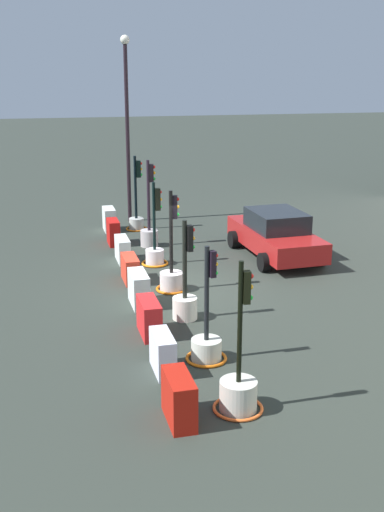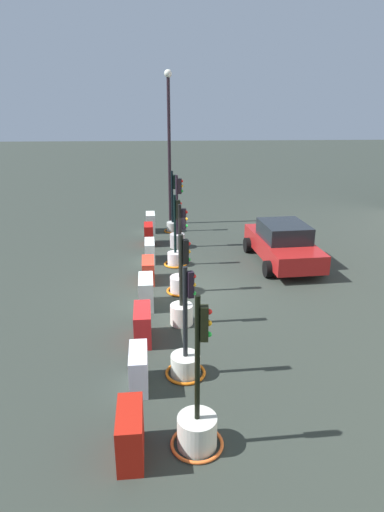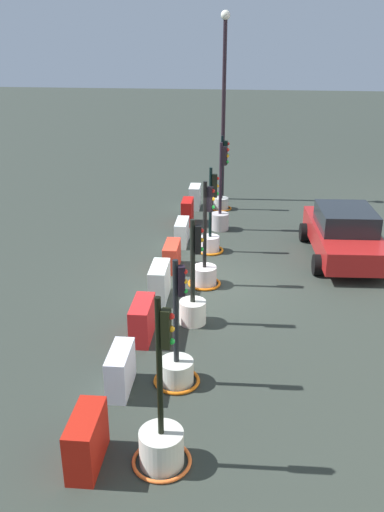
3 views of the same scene
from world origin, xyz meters
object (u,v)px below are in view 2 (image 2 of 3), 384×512
Objects in this scene: construction_barrier_1 at (149,234)px; construction_barrier_6 at (139,369)px; traffic_light_0 at (173,220)px; construction_barrier_2 at (150,251)px; construction_barrier_4 at (146,292)px; car_red_compact at (283,243)px; construction_barrier_3 at (148,270)px; construction_barrier_5 at (143,324)px; traffic_light_5 at (186,359)px; traffic_light_6 at (197,426)px; construction_barrier_0 at (151,222)px; traffic_light_4 at (182,306)px; traffic_light_3 at (181,279)px; street_lamp_post at (169,137)px; traffic_light_2 at (176,254)px; traffic_light_1 at (178,233)px; construction_barrier_7 at (130,434)px.

construction_barrier_6 is at bearing 0.60° from construction_barrier_1.
traffic_light_0 is 4.21m from construction_barrier_2.
construction_barrier_4 is 6.20m from car_red_compact.
construction_barrier_4 is (8.15, -0.97, -0.10)m from traffic_light_0.
construction_barrier_3 is at bearing -179.93° from construction_barrier_4.
construction_barrier_3 is (2.07, 0.01, -0.01)m from construction_barrier_2.
construction_barrier_5 reaches higher than construction_barrier_3.
traffic_light_5 is at bearing 109.02° from construction_barrier_6.
construction_barrier_0 is (-14.05, -1.22, 0.03)m from traffic_light_6.
traffic_light_5 is at bearing 6.64° from construction_barrier_1.
traffic_light_0 is 2.49× the size of construction_barrier_3.
traffic_light_4 is at bearing 159.53° from construction_barrier_6.
traffic_light_3 is 2.50× the size of construction_barrier_4.
construction_barrier_6 is at bearing 0.39° from construction_barrier_0.
construction_barrier_1 is (2.01, -0.02, 0.00)m from construction_barrier_0.
construction_barrier_1 is at bearing -178.90° from construction_barrier_4.
traffic_light_3 reaches higher than construction_barrier_6.
construction_barrier_5 is at bearing -52.07° from traffic_light_4.
traffic_light_3 is at bearing 1.35° from street_lamp_post.
construction_barrier_2 is (4.13, 0.08, -0.05)m from construction_barrier_0.
traffic_light_4 is 6.24m from car_red_compact.
construction_barrier_3 is 6.00m from construction_barrier_6.
construction_barrier_6 is 14.19m from street_lamp_post.
traffic_light_2 is at bearing 22.44° from construction_barrier_1.
construction_barrier_1 is at bearing -171.13° from traffic_light_4.
traffic_light_1 is 2.88× the size of construction_barrier_6.
construction_barrier_1 is 4.19m from construction_barrier_3.
street_lamp_post is (-6.10, -0.11, 3.85)m from traffic_light_2.
traffic_light_6 is at bearing 0.05° from traffic_light_1.
traffic_light_6 is 2.52× the size of construction_barrier_2.
traffic_light_4 is 2.62× the size of construction_barrier_1.
construction_barrier_4 reaches higher than construction_barrier_0.
traffic_light_0 is 2.46× the size of construction_barrier_2.
construction_barrier_4 is 0.25× the size of car_red_compact.
traffic_light_3 reaches higher than traffic_light_5.
construction_barrier_3 is (1.52, -0.98, -0.05)m from traffic_light_2.
construction_barrier_2 is 6.09m from construction_barrier_5.
traffic_light_0 reaches higher than construction_barrier_3.
traffic_light_0 is 2.84× the size of construction_barrier_0.
traffic_light_3 reaches higher than traffic_light_0.
construction_barrier_3 is 5.33m from car_red_compact.
traffic_light_0 is 0.62× the size of car_red_compact.
car_red_compact is (-0.03, 4.10, 0.34)m from traffic_light_2.
construction_barrier_0 is (-2.51, -1.21, -0.18)m from traffic_light_1.
construction_barrier_7 is at bearing 0.35° from construction_barrier_1.
traffic_light_4 reaches higher than construction_barrier_0.
car_red_compact is 0.64× the size of street_lamp_post.
car_red_compact is at bearing 151.81° from construction_barrier_7.
street_lamp_post is (-3.93, -0.25, 3.66)m from traffic_light_1.
car_red_compact reaches higher than construction_barrier_3.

